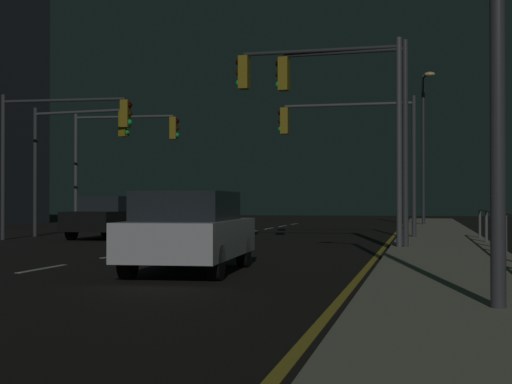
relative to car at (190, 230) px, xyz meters
The scene contains 13 objects.
ground_plane 5.79m from the car, 124.06° to the left, with size 112.00×112.00×0.00m, color black.
sidewalk_right 6.92m from the car, 43.62° to the left, with size 2.94×77.00×0.14m, color #9E937F.
lane_markings_center 8.89m from the car, 111.26° to the left, with size 0.14×50.00×0.01m.
lane_edge_line 10.31m from the car, 71.48° to the left, with size 0.14×53.00×0.01m.
car is the anchor object (origin of this frame).
car_oncoming 14.50m from the car, 118.69° to the left, with size 2.01×4.47×1.57m.
traffic_light_far_center 8.39m from the car, 71.97° to the left, with size 3.75×0.54×5.66m.
traffic_light_mid_left 19.63m from the car, 115.84° to the left, with size 4.78×0.42×5.31m.
traffic_light_far_left 13.85m from the car, 82.05° to the left, with size 4.95×0.38×4.95m.
traffic_light_mid_right 14.03m from the car, 126.50° to the left, with size 4.93×0.38×5.21m.
traffic_light_far_right 8.26m from the car, 76.34° to the left, with size 4.74×0.50×5.74m.
traffic_light_near_right 16.12m from the car, 122.83° to the left, with size 4.25×0.84×5.06m.
street_lamp_mid_block 29.00m from the car, 81.00° to the left, with size 0.70×2.11×8.08m.
Camera 1 is at (7.61, -1.66, 1.39)m, focal length 54.68 mm.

